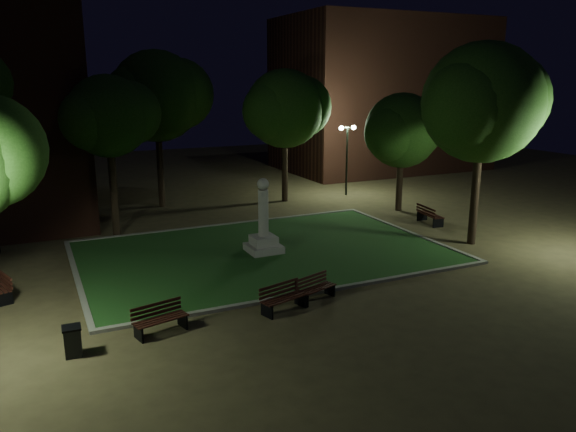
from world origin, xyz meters
name	(u,v)px	position (x,y,z in m)	size (l,w,h in m)	color
ground	(283,267)	(0.00, 0.00, 0.00)	(80.00, 80.00, 0.00)	#4C4228
lawn	(264,252)	(0.00, 2.00, 0.04)	(15.00, 10.00, 0.08)	#224D1C
lawn_kerb	(264,252)	(0.00, 2.00, 0.06)	(15.40, 10.40, 0.12)	slate
monument	(264,232)	(0.00, 2.00, 0.96)	(1.40, 1.40, 3.20)	gray
building_far	(381,95)	(18.00, 20.00, 6.00)	(16.00, 10.00, 12.00)	#421F16
tree_north_wl	(110,116)	(-5.22, 7.55, 5.64)	(4.63, 3.78, 7.54)	black
tree_north_er	(286,109)	(5.37, 11.24, 5.58)	(5.71, 4.66, 7.92)	black
tree_ne	(403,131)	(10.18, 6.22, 4.53)	(5.06, 4.13, 6.60)	black
tree_east	(485,103)	(9.27, -0.66, 6.31)	(6.37, 5.20, 8.91)	black
tree_far_north	(158,96)	(-1.79, 12.93, 6.35)	(6.29, 5.13, 8.92)	black
lamppost_ne	(347,147)	(9.60, 11.23, 3.11)	(1.18, 0.28, 4.45)	black
bench_near_left	(283,299)	(-1.81, -3.95, 0.42)	(1.72, 0.98, 0.89)	black
bench_near_right	(315,289)	(-0.43, -3.54, 0.39)	(1.60, 0.99, 0.83)	black
bench_west_near	(160,320)	(-5.77, -3.88, 0.42)	(1.70, 0.93, 0.89)	black
bench_right_side	(429,216)	(9.66, 3.00, 0.45)	(0.81, 1.81, 0.96)	black
trash_bin	(73,341)	(-8.22, -4.30, 0.43)	(0.51, 0.51, 0.85)	black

